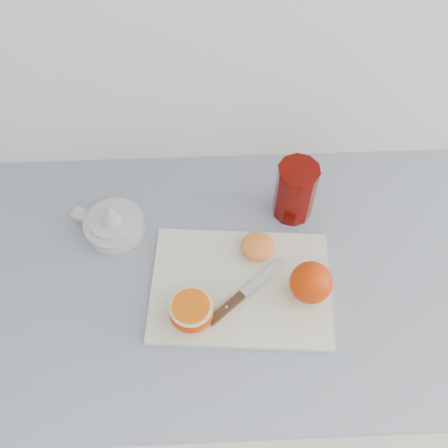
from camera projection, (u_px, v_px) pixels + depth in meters
name	position (u px, v px, depth m)	size (l,w,h in m)	color
counter	(237.00, 345.00, 1.37)	(2.60, 0.64, 0.89)	white
cutting_board	(241.00, 286.00, 0.98)	(0.35, 0.25, 0.01)	silver
whole_orange	(311.00, 282.00, 0.93)	(0.08, 0.08, 0.08)	#F23000
half_orange	(192.00, 311.00, 0.91)	(0.08, 0.08, 0.05)	#F23000
squeezed_shell	(258.00, 246.00, 1.00)	(0.07, 0.07, 0.03)	orange
paring_knife	(233.00, 302.00, 0.94)	(0.16, 0.14, 0.01)	#482C1B
citrus_juicer	(113.00, 224.00, 1.04)	(0.16, 0.13, 0.08)	silver
red_tumbler	(295.00, 193.00, 1.03)	(0.09, 0.09, 0.14)	#5C0400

